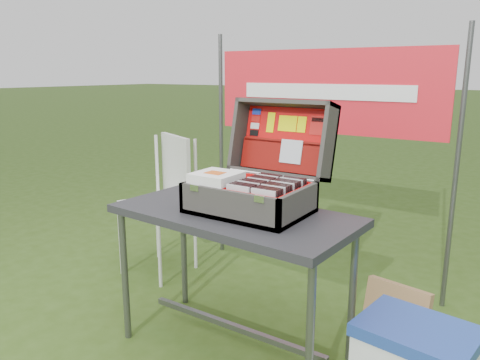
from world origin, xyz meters
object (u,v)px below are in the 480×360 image
Objects in this scene: suitcase at (256,158)px; cardboard_box at (395,318)px; chair at (157,207)px; table at (234,282)px.

suitcase reaches higher than cardboard_box.
suitcase is at bearing 3.82° from chair.
table is 0.86m from cardboard_box.
table is 3.40× the size of cardboard_box.
table is 1.23× the size of chair.
suitcase reaches higher than table.
cardboard_box is (0.63, 0.37, -0.84)m from suitcase.
suitcase is 0.57× the size of chair.
chair is (-1.08, 0.41, -0.53)m from suitcase.
suitcase is 1.57× the size of cardboard_box.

